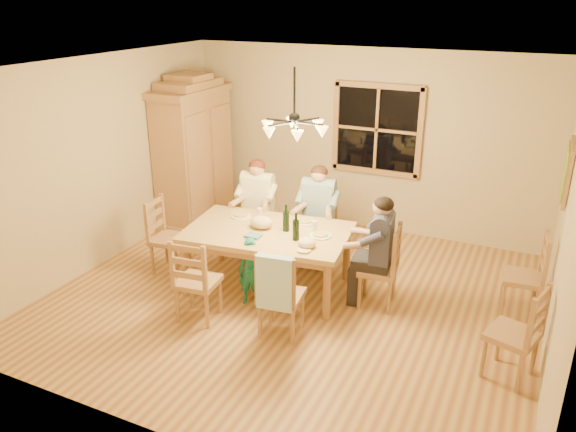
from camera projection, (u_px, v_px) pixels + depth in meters
The scene contains 33 objects.
floor at pixel (294, 297), 6.73m from camera, with size 5.50×5.50×0.00m, color #996037.
ceiling at pixel (295, 67), 5.73m from camera, with size 5.50×5.00×0.02m, color white.
wall_back at pixel (364, 141), 8.33m from camera, with size 5.50×0.02×2.70m, color #C8B18D.
wall_left at pixel (102, 162), 7.31m from camera, with size 0.02×5.00×2.70m, color #C8B18D.
wall_right at pixel (566, 233), 5.15m from camera, with size 0.02×5.00×2.70m, color #C8B18D.
window at pixel (377, 130), 8.15m from camera, with size 1.30×0.06×1.30m.
painting at pixel (567, 171), 6.08m from camera, with size 0.06×0.78×0.64m.
chandelier at pixel (294, 127), 5.96m from camera, with size 0.77×0.68×0.71m.
armoire at pixel (194, 156), 8.64m from camera, with size 0.66×1.40×2.30m.
dining_table at pixel (268, 238), 6.75m from camera, with size 2.07×1.41×0.76m.
chair_far_left at pixel (258, 231), 7.83m from camera, with size 0.49×0.47×0.99m.
chair_far_right at pixel (318, 239), 7.58m from camera, with size 0.49×0.47×0.99m.
chair_near_left at pixel (199, 294), 6.21m from camera, with size 0.49×0.47×0.99m.
chair_near_right at pixel (281, 308), 5.93m from camera, with size 0.49×0.47×0.99m.
chair_end_left at pixel (171, 250), 7.27m from camera, with size 0.47×0.49×0.99m.
chair_end_right at pixel (377, 281), 6.49m from camera, with size 0.47×0.49×0.99m.
adult_woman at pixel (257, 195), 7.63m from camera, with size 0.43×0.46×0.87m.
adult_plaid_man at pixel (318, 202), 7.38m from camera, with size 0.43×0.46×0.87m.
adult_slate_man at pixel (380, 238), 6.29m from camera, with size 0.46×0.43×0.87m.
towel at pixel (275, 283), 5.62m from camera, with size 0.38×0.10×0.58m, color #B2DBF1.
wine_bottle_a at pixel (286, 218), 6.63m from camera, with size 0.08×0.08×0.33m, color black.
wine_bottle_b at pixel (296, 227), 6.39m from camera, with size 0.08×0.08×0.33m, color black.
plate_woman at pixel (241, 216), 7.10m from camera, with size 0.26×0.26×0.02m, color white.
plate_plaid at pixel (305, 222), 6.91m from camera, with size 0.26×0.26×0.02m, color white.
plate_slate at pixel (320, 236), 6.53m from camera, with size 0.26×0.26×0.02m, color white.
wine_glass_a at pixel (260, 213), 7.02m from camera, with size 0.06×0.06×0.14m, color silver.
wine_glass_b at pixel (314, 227), 6.63m from camera, with size 0.06×0.06×0.14m, color silver.
cap at pixel (307, 243), 6.24m from camera, with size 0.20×0.20×0.11m, color beige.
napkin at pixel (253, 236), 6.51m from camera, with size 0.18×0.14×0.03m, color teal.
cloth_bundle at pixel (261, 222), 6.74m from camera, with size 0.28×0.22×0.15m, color #BFAE8A.
child at pixel (251, 272), 6.46m from camera, with size 0.30×0.20×0.82m, color #197365.
chair_spare_front at pixel (510, 349), 5.25m from camera, with size 0.53×0.54×0.99m.
chair_spare_back at pixel (520, 289), 6.30m from camera, with size 0.46×0.48×0.99m.
Camera 1 is at (2.44, -5.36, 3.41)m, focal length 35.00 mm.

